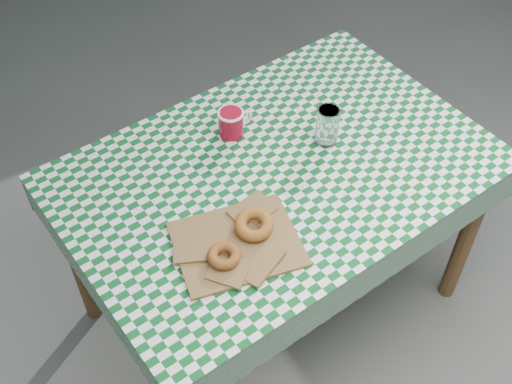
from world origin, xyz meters
TOP-DOWN VIEW (x-y plane):
  - ground at (0.00, 0.00)m, footprint 60.00×60.00m
  - table at (0.10, -0.01)m, footprint 1.37×0.98m
  - tablecloth at (0.10, -0.01)m, footprint 1.39×1.00m
  - paper_bag at (-0.16, -0.21)m, footprint 0.39×0.33m
  - bagel_front at (-0.22, -0.24)m, footprint 0.12×0.12m
  - bagel_back at (-0.09, -0.19)m, footprint 0.15×0.15m
  - coffee_mug at (0.05, 0.20)m, footprint 0.16×0.16m
  - drinking_glass at (0.30, 0.01)m, footprint 0.10×0.10m

SIDE VIEW (x-z plane):
  - ground at x=0.00m, z-range 0.00..0.00m
  - table at x=0.10m, z-range 0.00..0.75m
  - tablecloth at x=0.10m, z-range 0.75..0.76m
  - paper_bag at x=-0.16m, z-range 0.76..0.77m
  - bagel_front at x=-0.22m, z-range 0.77..0.80m
  - bagel_back at x=-0.09m, z-range 0.77..0.81m
  - coffee_mug at x=0.05m, z-range 0.76..0.85m
  - drinking_glass at x=0.30m, z-range 0.76..0.89m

